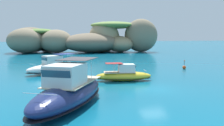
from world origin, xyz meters
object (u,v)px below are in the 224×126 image
Objects in this scene: motorboat_yellow at (124,75)px; motorboat_navy at (69,92)px; islet_small at (36,40)px; channel_buoy at (184,67)px; motorboat_white at (55,67)px; islet_large at (108,39)px.

motorboat_navy is (-6.83, -8.96, 0.41)m from motorboat_yellow.
motorboat_navy is (5.63, -60.86, -2.62)m from islet_small.
motorboat_white is at bearing 179.28° from channel_buoy.
motorboat_navy reaches higher than motorboat_white.
motorboat_navy reaches higher than channel_buoy.
channel_buoy is (2.24, -43.85, -3.73)m from islet_large.
motorboat_yellow is (-9.64, -51.23, -3.41)m from islet_large.
motorboat_yellow is 13.99m from channel_buoy.
islet_small reaches higher than motorboat_navy.
channel_buoy is at bearing 41.11° from motorboat_navy.
islet_large is 47.01m from motorboat_white.
islet_small is 53.46m from motorboat_yellow.
islet_large is at bearing 68.41° from motorboat_white.
motorboat_navy reaches higher than motorboat_yellow.
islet_small is 50.86m from channel_buoy.
motorboat_yellow is 11.27m from motorboat_navy.
motorboat_yellow is at bearing 52.67° from motorboat_navy.
islet_large is 1.53× the size of islet_small.
motorboat_yellow is 0.78× the size of motorboat_white.
motorboat_yellow is (12.46, -51.90, -3.03)m from islet_small.
islet_large is 2.98× the size of motorboat_navy.
islet_large is 3.81× the size of motorboat_white.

